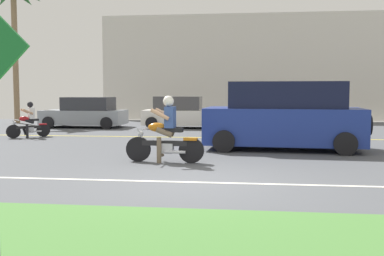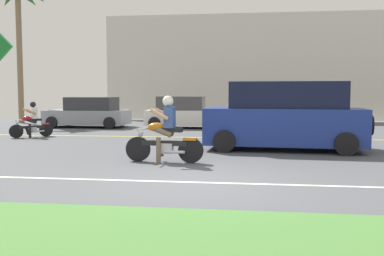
# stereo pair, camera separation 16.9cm
# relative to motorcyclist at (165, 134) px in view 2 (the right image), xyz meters

# --- Properties ---
(ground) EXTENTS (56.00, 30.00, 0.04)m
(ground) POSITION_rel_motorcyclist_xyz_m (1.11, 0.71, -0.71)
(ground) COLOR #4C4F54
(lane_line_near) EXTENTS (50.40, 0.12, 0.01)m
(lane_line_near) POSITION_rel_motorcyclist_xyz_m (1.11, -2.34, -0.69)
(lane_line_near) COLOR silver
(lane_line_near) RESTS_ON ground
(lane_line_far) EXTENTS (50.40, 0.12, 0.01)m
(lane_line_far) POSITION_rel_motorcyclist_xyz_m (1.11, 6.01, -0.69)
(lane_line_far) COLOR yellow
(lane_line_far) RESTS_ON ground
(motorcyclist) EXTENTS (1.96, 0.64, 1.64)m
(motorcyclist) POSITION_rel_motorcyclist_xyz_m (0.00, 0.00, 0.00)
(motorcyclist) COLOR black
(motorcyclist) RESTS_ON ground
(suv_nearby) EXTENTS (4.88, 2.48, 2.02)m
(suv_nearby) POSITION_rel_motorcyclist_xyz_m (3.09, 2.88, 0.29)
(suv_nearby) COLOR navy
(suv_nearby) RESTS_ON ground
(parked_car_0) EXTENTS (3.93, 2.01, 1.46)m
(parked_car_0) POSITION_rel_motorcyclist_xyz_m (-5.75, 10.16, -0.01)
(parked_car_0) COLOR #8C939E
(parked_car_0) RESTS_ON ground
(parked_car_1) EXTENTS (3.72, 1.82, 1.50)m
(parked_car_1) POSITION_rel_motorcyclist_xyz_m (-1.10, 10.37, 0.01)
(parked_car_1) COLOR white
(parked_car_1) RESTS_ON ground
(palm_tree_0) EXTENTS (3.36, 3.52, 7.74)m
(palm_tree_0) POSITION_rel_motorcyclist_xyz_m (-10.51, 12.48, 5.85)
(palm_tree_0) COLOR #846B4C
(palm_tree_0) RESTS_ON ground
(motorcyclist_distant) EXTENTS (1.24, 1.15, 1.35)m
(motorcyclist_distant) POSITION_rel_motorcyclist_xyz_m (-6.17, 5.25, -0.12)
(motorcyclist_distant) COLOR black
(motorcyclist_distant) RESTS_ON ground
(building_far) EXTENTS (20.15, 4.00, 6.40)m
(building_far) POSITION_rel_motorcyclist_xyz_m (3.08, 18.71, 2.51)
(building_far) COLOR beige
(building_far) RESTS_ON ground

